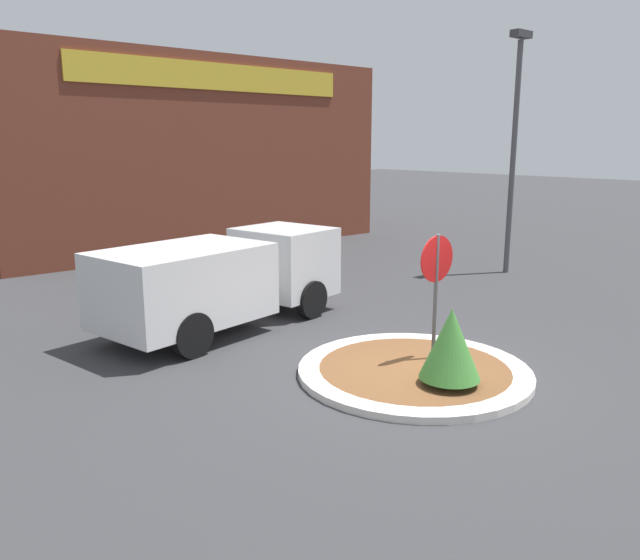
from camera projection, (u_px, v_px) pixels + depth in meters
ground_plane at (414, 374)px, 10.66m from camera, size 120.00×120.00×0.00m
traffic_island at (414, 371)px, 10.65m from camera, size 3.96×3.96×0.12m
stop_sign at (436, 274)px, 10.78m from camera, size 0.82×0.07×2.35m
island_shrub at (451, 343)px, 9.74m from camera, size 0.97×0.97×1.25m
utility_truck at (223, 277)px, 13.12m from camera, size 5.80×3.07×1.94m
storefront_building at (180, 154)px, 24.24m from camera, size 14.88×6.07×6.90m
light_pole at (515, 137)px, 18.19m from camera, size 0.70×0.30×6.97m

